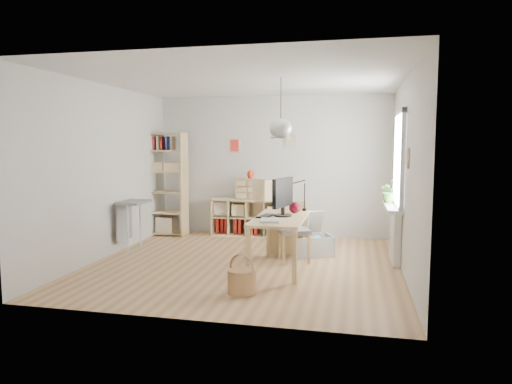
% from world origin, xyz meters
% --- Properties ---
extents(ground, '(4.50, 4.50, 0.00)m').
position_xyz_m(ground, '(0.00, 0.00, 0.00)').
color(ground, tan).
rests_on(ground, ground).
extents(room_shell, '(4.50, 4.50, 4.50)m').
position_xyz_m(room_shell, '(0.55, -0.15, 2.00)').
color(room_shell, white).
rests_on(room_shell, ground).
extents(window_unit, '(0.07, 1.16, 1.46)m').
position_xyz_m(window_unit, '(2.23, 0.60, 1.55)').
color(window_unit, white).
rests_on(window_unit, ground).
extents(radiator, '(0.10, 0.80, 0.80)m').
position_xyz_m(radiator, '(2.19, 0.60, 0.40)').
color(radiator, white).
rests_on(radiator, ground).
extents(windowsill, '(0.22, 1.20, 0.06)m').
position_xyz_m(windowsill, '(2.14, 0.60, 0.83)').
color(windowsill, silver).
rests_on(windowsill, radiator).
extents(desk, '(0.70, 1.50, 0.75)m').
position_xyz_m(desk, '(0.55, -0.15, 0.66)').
color(desk, '#DCBC7E').
rests_on(desk, ground).
extents(cube_shelf, '(1.40, 0.38, 0.72)m').
position_xyz_m(cube_shelf, '(-0.47, 2.08, 0.30)').
color(cube_shelf, beige).
rests_on(cube_shelf, ground).
extents(tall_bookshelf, '(0.80, 0.38, 2.00)m').
position_xyz_m(tall_bookshelf, '(-2.04, 1.80, 1.09)').
color(tall_bookshelf, '#DCBC7E').
rests_on(tall_bookshelf, ground).
extents(side_table, '(0.40, 0.55, 0.85)m').
position_xyz_m(side_table, '(-2.04, 0.35, 0.67)').
color(side_table, gray).
rests_on(side_table, ground).
extents(chair, '(0.56, 0.56, 0.90)m').
position_xyz_m(chair, '(0.67, 0.35, 0.51)').
color(chair, gray).
rests_on(chair, ground).
extents(wicker_basket, '(0.35, 0.35, 0.48)m').
position_xyz_m(wicker_basket, '(0.28, -1.31, 0.16)').
color(wicker_basket, '#AE774E').
rests_on(wicker_basket, ground).
extents(storage_chest, '(0.87, 0.91, 0.67)m').
position_xyz_m(storage_chest, '(0.90, 0.79, 0.22)').
color(storage_chest, beige).
rests_on(storage_chest, ground).
extents(monitor, '(0.25, 0.63, 0.55)m').
position_xyz_m(monitor, '(0.58, -0.08, 1.06)').
color(monitor, black).
rests_on(monitor, desk).
extents(keyboard, '(0.22, 0.40, 0.02)m').
position_xyz_m(keyboard, '(0.34, -0.16, 0.76)').
color(keyboard, black).
rests_on(keyboard, desk).
extents(task_lamp, '(0.43, 0.16, 0.45)m').
position_xyz_m(task_lamp, '(0.61, 0.46, 1.06)').
color(task_lamp, black).
rests_on(task_lamp, desk).
extents(yarn_ball, '(0.17, 0.17, 0.17)m').
position_xyz_m(yarn_ball, '(0.71, 0.24, 0.84)').
color(yarn_ball, '#500A19').
rests_on(yarn_ball, desk).
extents(paper_tray, '(0.29, 0.34, 0.03)m').
position_xyz_m(paper_tray, '(0.48, -0.56, 0.77)').
color(paper_tray, silver).
rests_on(paper_tray, desk).
extents(drawer_chest, '(0.76, 0.56, 0.40)m').
position_xyz_m(drawer_chest, '(-0.31, 2.04, 0.92)').
color(drawer_chest, beige).
rests_on(drawer_chest, cube_shelf).
extents(red_vase, '(0.14, 0.14, 0.16)m').
position_xyz_m(red_vase, '(-0.39, 2.04, 1.20)').
color(red_vase, maroon).
rests_on(red_vase, drawer_chest).
extents(potted_plant, '(0.40, 0.37, 0.37)m').
position_xyz_m(potted_plant, '(2.12, 0.95, 1.04)').
color(potted_plant, '#315E23').
rests_on(potted_plant, windowsill).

